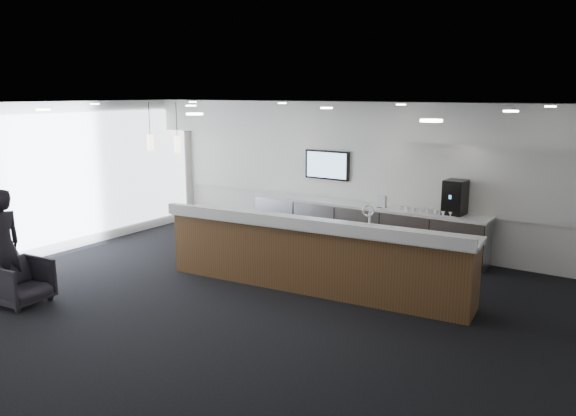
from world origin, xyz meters
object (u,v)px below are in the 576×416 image
Objects in this scene: coffee_machine at (455,197)px; service_counter at (313,255)px; lounge_guest at (3,246)px; armchair at (21,282)px.

service_counter is at bearing -115.32° from coffee_machine.
service_counter is 4.80m from lounge_guest.
service_counter is 4.53m from armchair.
service_counter is 3.09m from coffee_machine.
lounge_guest is (-5.13, -5.73, -0.39)m from coffee_machine.
coffee_machine reaches higher than armchair.
coffee_machine is 0.86× the size of armchair.
lounge_guest is at bearing -128.12° from coffee_machine.
lounge_guest reaches higher than armchair.
armchair is (-4.81, -5.67, -0.93)m from coffee_machine.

